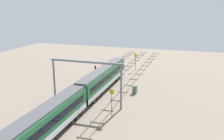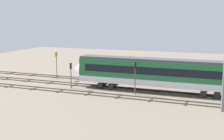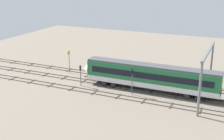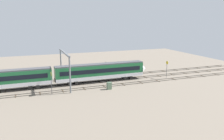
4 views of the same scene
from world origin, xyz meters
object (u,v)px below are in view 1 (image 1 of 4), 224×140
Objects in this scene: signal_light_trackside_departure at (95,72)px; relay_cabinet at (135,89)px; speed_sign_mid_trackside at (112,99)px; signal_light_trackside_approach at (110,65)px; overhead_gantry at (86,74)px; speed_sign_near_foreground at (135,59)px; train at (81,96)px.

signal_light_trackside_departure is 2.75× the size of relay_cabinet.
speed_sign_mid_trackside is 27.89m from signal_light_trackside_approach.
overhead_gantry reaches higher than speed_sign_mid_trackside.
signal_light_trackside_departure is (16.00, 9.23, -0.28)m from speed_sign_mid_trackside.
overhead_gantry is 2.85× the size of speed_sign_near_foreground.
train is 9.76× the size of speed_sign_mid_trackside.
speed_sign_mid_trackside is at bearing -174.02° from speed_sign_near_foreground.
speed_sign_near_foreground is at bearing -6.04° from overhead_gantry.
speed_sign_near_foreground is at bearing -43.60° from signal_light_trackside_approach.
signal_light_trackside_approach is (24.65, 2.64, -0.02)m from train.
train is 4.26m from overhead_gantry.
speed_sign_near_foreground is 0.96× the size of speed_sign_mid_trackside.
train is 3.56× the size of overhead_gantry.
relay_cabinet is (-13.02, -9.90, -1.78)m from signal_light_trackside_approach.
relay_cabinet is (11.63, -7.25, -1.80)m from train.
signal_light_trackside_approach is (22.24, 2.68, -3.53)m from overhead_gantry.
train is 14.57m from signal_light_trackside_departure.
speed_sign_near_foreground is at bearing -5.63° from train.
train is 12.62× the size of signal_light_trackside_approach.
signal_light_trackside_approach is at bearing 136.40° from speed_sign_near_foreground.
signal_light_trackside_departure is at bearing 178.94° from signal_light_trackside_approach.
train is 29.34× the size of relay_cabinet.
overhead_gantry is 3.00× the size of signal_light_trackside_departure.
train is 30.74m from speed_sign_near_foreground.
speed_sign_mid_trackside is at bearing -150.01° from signal_light_trackside_departure.
speed_sign_mid_trackside is (-32.31, -3.38, 0.07)m from speed_sign_near_foreground.
relay_cabinet is at bearing -3.66° from speed_sign_mid_trackside.
train reaches higher than relay_cabinet.
overhead_gantry is 3.54× the size of signal_light_trackside_approach.
signal_light_trackside_approach is at bearing -1.06° from signal_light_trackside_departure.
signal_light_trackside_departure reaches higher than signal_light_trackside_approach.
overhead_gantry is (2.40, -0.03, 3.51)m from train.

